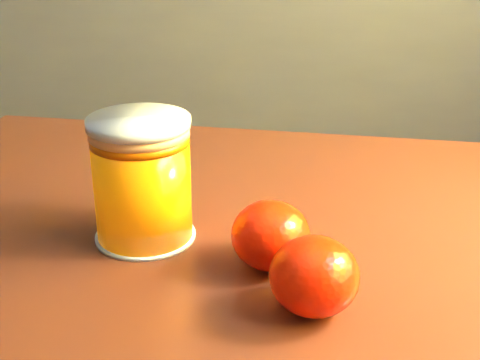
{
  "coord_description": "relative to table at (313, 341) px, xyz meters",
  "views": [
    {
      "loc": [
        0.98,
        -0.5,
        0.98
      ],
      "look_at": [
        0.93,
        0.04,
        0.75
      ],
      "focal_mm": 50.0,
      "sensor_mm": 36.0,
      "label": 1
    }
  ],
  "objects": [
    {
      "name": "orange_front",
      "position": [
        -0.0,
        -0.08,
        0.12
      ],
      "size": [
        0.08,
        0.08,
        0.06
      ],
      "primitive_type": "ellipsoid",
      "rotation": [
        0.0,
        0.0,
        0.19
      ],
      "color": "#FF2005",
      "rests_on": "table"
    },
    {
      "name": "orange_back",
      "position": [
        -0.04,
        -0.02,
        0.12
      ],
      "size": [
        0.07,
        0.07,
        0.06
      ],
      "primitive_type": "ellipsoid",
      "rotation": [
        0.0,
        0.0,
        -0.0
      ],
      "color": "#FF2005",
      "rests_on": "table"
    },
    {
      "name": "table",
      "position": [
        0.0,
        0.0,
        0.0
      ],
      "size": [
        0.97,
        0.72,
        0.69
      ],
      "rotation": [
        0.0,
        0.0,
        -0.08
      ],
      "color": "#592616",
      "rests_on": "ground"
    },
    {
      "name": "juice_glass",
      "position": [
        -0.16,
        0.02,
        0.14
      ],
      "size": [
        0.09,
        0.09,
        0.11
      ],
      "rotation": [
        0.0,
        0.0,
        0.38
      ],
      "color": "orange",
      "rests_on": "table"
    }
  ]
}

